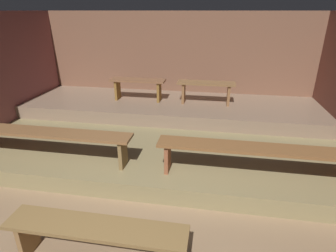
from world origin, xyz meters
TOP-DOWN VIEW (x-y plane):
  - ground at (0.00, 2.52)m, footprint 6.74×5.84m
  - wall_back at (0.00, 5.07)m, footprint 6.74×0.06m
  - platform_lower at (0.00, 3.30)m, footprint 5.94×3.48m
  - platform_middle at (0.00, 4.21)m, footprint 5.94×1.67m
  - bench_floor_center at (-0.12, 0.64)m, footprint 1.69×0.32m
  - bench_lower_left at (-1.45, 1.99)m, footprint 2.51×0.32m
  - bench_lower_right at (1.45, 1.99)m, footprint 2.51×0.32m
  - bench_middle_left at (-0.70, 4.21)m, footprint 1.13×0.32m
  - bench_middle_right at (0.70, 4.21)m, footprint 1.13×0.32m

SIDE VIEW (x-z plane):
  - ground at x=0.00m, z-range -0.08..0.00m
  - platform_lower at x=0.00m, z-range 0.00..0.24m
  - bench_floor_center at x=-0.12m, z-range 0.13..0.57m
  - platform_middle at x=0.00m, z-range 0.24..0.49m
  - bench_lower_left at x=-1.45m, z-range 0.39..0.83m
  - bench_lower_right at x=1.45m, z-range 0.39..0.83m
  - bench_middle_left at x=-0.70m, z-range 0.60..1.03m
  - bench_middle_right at x=0.70m, z-range 0.60..1.03m
  - wall_back at x=0.00m, z-range 0.00..2.22m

